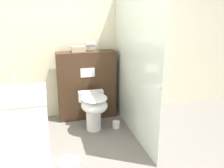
{
  "coord_description": "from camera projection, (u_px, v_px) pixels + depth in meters",
  "views": [
    {
      "loc": [
        -0.76,
        -2.14,
        1.76
      ],
      "look_at": [
        0.13,
        1.1,
        0.71
      ],
      "focal_mm": 40.0,
      "sensor_mm": 36.0,
      "label": 1
    }
  ],
  "objects": [
    {
      "name": "wall_back",
      "position": [
        92.0,
        39.0,
        4.02
      ],
      "size": [
        8.0,
        0.06,
        2.5
      ],
      "color": "beige",
      "rests_on": "ground_plane"
    },
    {
      "name": "partition_panel",
      "position": [
        87.0,
        85.0,
        4.0
      ],
      "size": [
        0.92,
        0.24,
        1.09
      ],
      "color": "#3D2819",
      "rests_on": "ground_plane"
    },
    {
      "name": "shower_glass",
      "position": [
        133.0,
        67.0,
        3.37
      ],
      "size": [
        0.04,
        1.75,
        1.96
      ],
      "color": "silver",
      "rests_on": "ground_plane"
    },
    {
      "name": "toilet",
      "position": [
        94.0,
        107.0,
        3.6
      ],
      "size": [
        0.38,
        0.53,
        0.55
      ],
      "color": "white",
      "rests_on": "ground_plane"
    },
    {
      "name": "sink_vanity",
      "position": [
        20.0,
        133.0,
        2.63
      ],
      "size": [
        0.59,
        0.41,
        1.1
      ],
      "color": "white",
      "rests_on": "ground_plane"
    },
    {
      "name": "hair_drier",
      "position": [
        91.0,
        44.0,
        3.84
      ],
      "size": [
        0.17,
        0.09,
        0.16
      ],
      "color": "#B7B7BC",
      "rests_on": "partition_panel"
    },
    {
      "name": "folded_towel",
      "position": [
        78.0,
        49.0,
        3.82
      ],
      "size": [
        0.21,
        0.15,
        0.08
      ],
      "color": "tan",
      "rests_on": "partition_panel"
    },
    {
      "name": "spare_toilet_roll",
      "position": [
        116.0,
        124.0,
        3.77
      ],
      "size": [
        0.11,
        0.11,
        0.1
      ],
      "color": "white",
      "rests_on": "ground_plane"
    }
  ]
}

